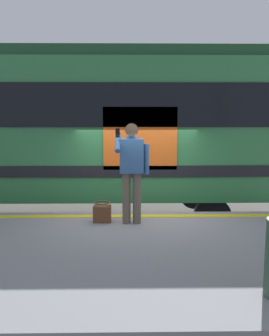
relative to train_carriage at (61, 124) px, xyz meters
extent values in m
plane|color=#4C4742|center=(-1.80, 2.17, -2.57)|extent=(25.97, 25.97, 0.00)
cube|color=gray|center=(-1.80, 4.20, -2.10)|extent=(17.31, 4.05, 0.96)
cube|color=yellow|center=(-1.80, 2.47, -1.61)|extent=(16.96, 0.16, 0.01)
cube|color=slate|center=(-1.80, 0.71, -2.49)|extent=(22.50, 0.08, 0.16)
cube|color=slate|center=(-1.80, -0.72, -2.49)|extent=(22.50, 0.08, 0.16)
cube|color=#2D723F|center=(0.00, -0.01, -0.10)|extent=(10.72, 2.90, 3.04)
cube|color=#1B4426|center=(0.00, -0.01, 1.54)|extent=(10.50, 2.67, 0.24)
cube|color=black|center=(0.00, 1.46, 0.43)|extent=(10.18, 0.03, 0.90)
cube|color=black|center=(0.00, 1.46, -0.94)|extent=(10.18, 0.03, 0.24)
cube|color=#D85919|center=(-1.88, 1.47, -0.25)|extent=(1.52, 0.02, 1.30)
cylinder|color=black|center=(-3.48, 1.16, -1.99)|extent=(0.84, 0.12, 0.84)
cylinder|color=black|center=(-3.48, -1.17, -1.99)|extent=(0.84, 0.12, 0.84)
cylinder|color=brown|center=(-1.78, 2.91, -1.17)|extent=(0.14, 0.14, 0.89)
cylinder|color=brown|center=(-1.60, 2.91, -1.17)|extent=(0.14, 0.14, 0.89)
cube|color=#2D517F|center=(-1.69, 2.91, -0.44)|extent=(0.40, 0.24, 0.57)
sphere|color=#2D517F|center=(-1.69, 2.75, -0.18)|extent=(0.20, 0.20, 0.20)
sphere|color=#997051|center=(-1.69, 2.91, -0.01)|extent=(0.22, 0.22, 0.22)
cylinder|color=#2D517F|center=(-1.94, 2.91, -0.50)|extent=(0.09, 0.09, 0.51)
cylinder|color=#2D517F|center=(-1.46, 2.99, -0.21)|extent=(0.09, 0.42, 0.33)
cube|color=black|center=(-1.46, 3.09, -0.05)|extent=(0.07, 0.02, 0.15)
cube|color=#59331E|center=(-1.17, 2.83, -1.47)|extent=(0.31, 0.20, 0.29)
torus|color=#59331E|center=(-1.17, 2.83, -1.27)|extent=(0.28, 0.28, 0.02)
camera|label=1|loc=(-1.62, 9.32, 0.30)|focal=40.90mm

